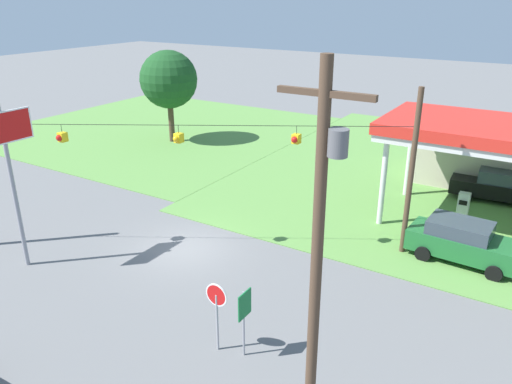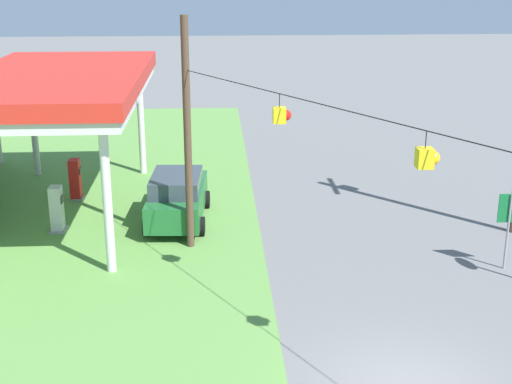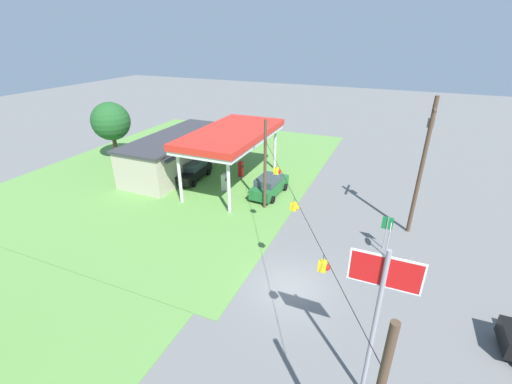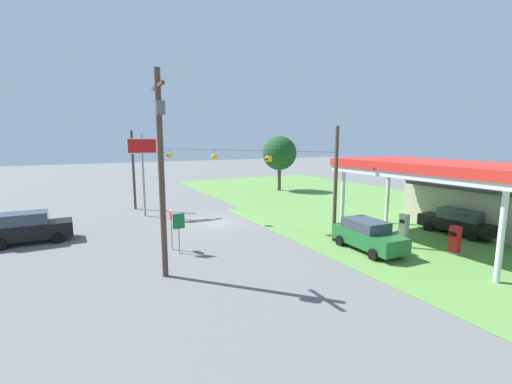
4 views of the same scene
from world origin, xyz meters
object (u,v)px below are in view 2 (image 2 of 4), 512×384
(gas_station_canopy, at_px, (57,86))
(fuel_pump_near, at_px, (57,211))
(route_sign, at_px, (509,216))
(fuel_pump_far, at_px, (75,181))
(car_at_pumps_front, at_px, (177,197))

(gas_station_canopy, relative_size, fuel_pump_near, 7.24)
(gas_station_canopy, height_order, route_sign, gas_station_canopy)
(gas_station_canopy, relative_size, fuel_pump_far, 7.24)
(gas_station_canopy, distance_m, fuel_pump_far, 4.40)
(gas_station_canopy, xyz_separation_m, fuel_pump_near, (-1.78, -0.00, -4.03))
(gas_station_canopy, distance_m, fuel_pump_near, 4.40)
(route_sign, bearing_deg, fuel_pump_far, 62.40)
(route_sign, bearing_deg, car_at_pumps_front, 65.17)
(fuel_pump_near, height_order, fuel_pump_far, same)
(fuel_pump_near, relative_size, route_sign, 0.69)
(fuel_pump_far, bearing_deg, fuel_pump_near, 180.00)
(fuel_pump_near, bearing_deg, fuel_pump_far, 0.00)
(fuel_pump_near, relative_size, fuel_pump_far, 1.00)
(gas_station_canopy, bearing_deg, fuel_pump_near, -179.95)
(fuel_pump_far, height_order, route_sign, route_sign)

